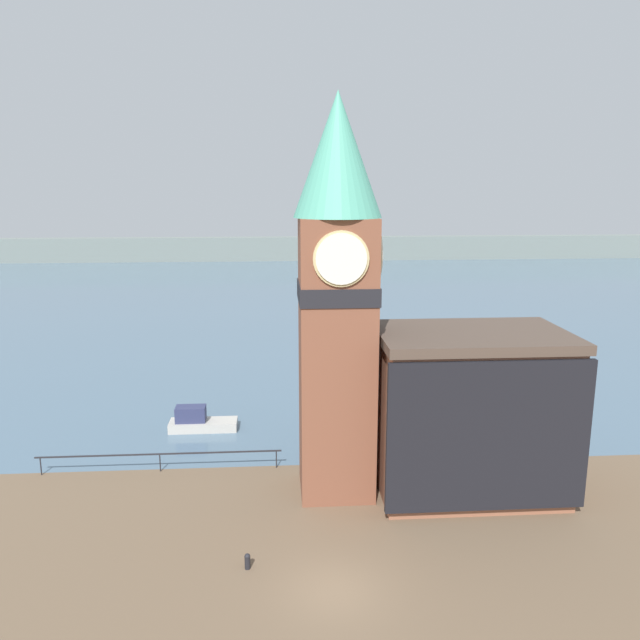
# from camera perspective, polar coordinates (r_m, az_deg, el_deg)

# --- Properties ---
(ground_plane) EXTENTS (160.00, 160.00, 0.00)m
(ground_plane) POSITION_cam_1_polar(r_m,az_deg,el_deg) (27.39, 1.35, -23.48)
(ground_plane) COLOR brown
(water) EXTENTS (160.00, 120.00, 0.00)m
(water) POSITION_cam_1_polar(r_m,az_deg,el_deg) (95.06, -2.64, 2.61)
(water) COLOR slate
(water) RESTS_ON ground_plane
(far_shoreline) EXTENTS (180.00, 3.00, 5.00)m
(far_shoreline) POSITION_cam_1_polar(r_m,az_deg,el_deg) (134.37, -3.07, 6.54)
(far_shoreline) COLOR slate
(far_shoreline) RESTS_ON water
(pier_railing) EXTENTS (13.81, 0.08, 1.09)m
(pier_railing) POSITION_cam_1_polar(r_m,az_deg,el_deg) (37.28, -14.45, -11.90)
(pier_railing) COLOR #232328
(pier_railing) RESTS_ON ground_plane
(clock_tower) EXTENTS (4.32, 4.32, 20.37)m
(clock_tower) POSITION_cam_1_polar(r_m,az_deg,el_deg) (31.23, 1.58, 2.73)
(clock_tower) COLOR brown
(clock_tower) RESTS_ON ground_plane
(pier_building) EXTENTS (9.87, 6.58, 8.66)m
(pier_building) POSITION_cam_1_polar(r_m,az_deg,el_deg) (33.87, 13.52, -8.19)
(pier_building) COLOR #935B42
(pier_building) RESTS_ON ground_plane
(boat_near) EXTENTS (4.46, 1.57, 1.63)m
(boat_near) POSITION_cam_1_polar(r_m,az_deg,el_deg) (42.74, -10.99, -9.09)
(boat_near) COLOR #B7B2A8
(boat_near) RESTS_ON water
(mooring_bollard_near) EXTENTS (0.26, 0.26, 0.70)m
(mooring_bollard_near) POSITION_cam_1_polar(r_m,az_deg,el_deg) (28.54, -6.65, -21.00)
(mooring_bollard_near) COLOR black
(mooring_bollard_near) RESTS_ON ground_plane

